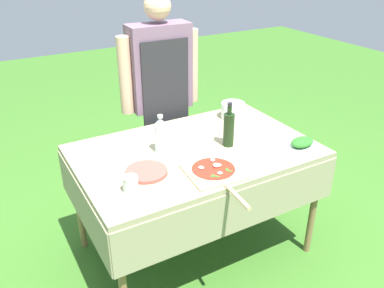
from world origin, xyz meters
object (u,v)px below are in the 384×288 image
(oil_bottle, at_px, (229,129))
(plate_stack, at_px, (146,172))
(water_bottle, at_px, (161,135))
(person_cook, at_px, (161,88))
(mixing_tub, at_px, (233,110))
(sauce_jar, at_px, (131,185))
(pizza_on_peel, at_px, (215,172))
(prep_table, at_px, (195,160))
(herb_container, at_px, (302,143))

(oil_bottle, bearing_deg, plate_stack, -174.22)
(oil_bottle, distance_m, plate_stack, 0.61)
(water_bottle, bearing_deg, oil_bottle, -19.01)
(person_cook, bearing_deg, mixing_tub, 137.95)
(water_bottle, distance_m, mixing_tub, 0.72)
(sauce_jar, bearing_deg, oil_bottle, 13.81)
(mixing_tub, distance_m, plate_stack, 0.97)
(person_cook, relative_size, mixing_tub, 9.68)
(pizza_on_peel, bearing_deg, person_cook, 86.80)
(prep_table, relative_size, water_bottle, 6.16)
(water_bottle, xyz_separation_m, mixing_tub, (0.69, 0.22, -0.06))
(oil_bottle, bearing_deg, mixing_tub, 51.64)
(pizza_on_peel, xyz_separation_m, herb_container, (0.66, 0.01, 0.01))
(water_bottle, relative_size, mixing_tub, 1.41)
(herb_container, bearing_deg, prep_table, 152.92)
(pizza_on_peel, height_order, plate_stack, pizza_on_peel)
(oil_bottle, relative_size, plate_stack, 1.20)
(water_bottle, height_order, sauce_jar, water_bottle)
(herb_container, bearing_deg, plate_stack, 169.25)
(oil_bottle, xyz_separation_m, herb_container, (0.40, -0.25, -0.09))
(prep_table, relative_size, person_cook, 0.90)
(oil_bottle, distance_m, sauce_jar, 0.77)
(prep_table, xyz_separation_m, water_bottle, (-0.20, 0.08, 0.19))
(pizza_on_peel, relative_size, mixing_tub, 3.21)
(person_cook, bearing_deg, pizza_on_peel, 83.55)
(person_cook, height_order, pizza_on_peel, person_cook)
(pizza_on_peel, height_order, water_bottle, water_bottle)
(prep_table, relative_size, mixing_tub, 8.69)
(prep_table, distance_m, sauce_jar, 0.60)
(prep_table, bearing_deg, water_bottle, 158.02)
(person_cook, height_order, sauce_jar, person_cook)
(oil_bottle, bearing_deg, water_bottle, 160.99)
(water_bottle, bearing_deg, sauce_jar, -136.03)
(sauce_jar, bearing_deg, mixing_tub, 27.73)
(oil_bottle, xyz_separation_m, water_bottle, (-0.41, 0.14, -0.00))
(oil_bottle, distance_m, water_bottle, 0.43)
(mixing_tub, bearing_deg, water_bottle, -162.65)
(prep_table, xyz_separation_m, pizza_on_peel, (-0.06, -0.32, 0.09))
(oil_bottle, xyz_separation_m, sauce_jar, (-0.74, -0.18, -0.08))
(prep_table, relative_size, pizza_on_peel, 2.70)
(prep_table, xyz_separation_m, mixing_tub, (0.49, 0.29, 0.14))
(prep_table, distance_m, plate_stack, 0.42)
(plate_stack, distance_m, sauce_jar, 0.19)
(oil_bottle, bearing_deg, sauce_jar, -166.19)
(plate_stack, bearing_deg, herb_container, -10.75)
(person_cook, bearing_deg, water_bottle, 66.32)
(mixing_tub, bearing_deg, prep_table, -149.02)
(sauce_jar, bearing_deg, pizza_on_peel, -8.85)
(pizza_on_peel, bearing_deg, sauce_jar, 176.56)
(prep_table, height_order, herb_container, herb_container)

